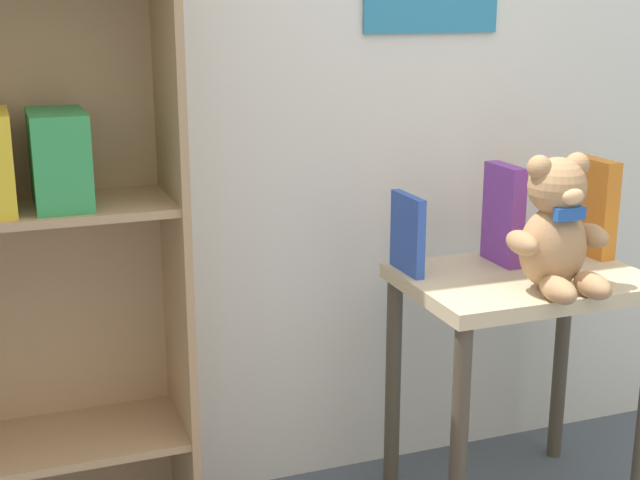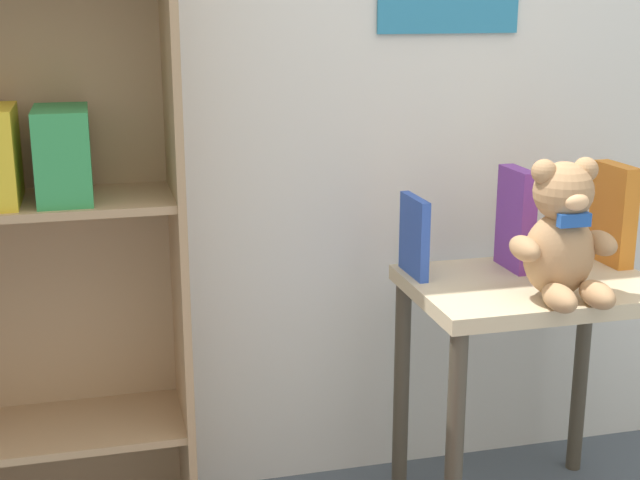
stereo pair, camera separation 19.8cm
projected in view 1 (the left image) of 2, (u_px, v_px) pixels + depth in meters
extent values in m
cube|color=silver|center=(375.00, 3.00, 2.21)|extent=(4.80, 0.06, 2.50)
cube|color=tan|center=(173.00, 200.00, 1.95)|extent=(0.02, 0.30, 1.67)
cube|color=tan|center=(23.00, 197.00, 1.98)|extent=(0.63, 0.02, 1.67)
cube|color=tan|center=(47.00, 443.00, 1.99)|extent=(0.60, 0.27, 0.02)
cube|color=tan|center=(26.00, 211.00, 1.85)|extent=(0.60, 0.27, 0.02)
cube|color=#33934C|center=(59.00, 159.00, 1.83)|extent=(0.11, 0.21, 0.20)
cube|color=beige|center=(523.00, 281.00, 2.14)|extent=(0.57, 0.41, 0.04)
cylinder|color=#494233|center=(459.00, 449.00, 1.98)|extent=(0.04, 0.04, 0.59)
cylinder|color=#494233|center=(393.00, 386.00, 2.30)|extent=(0.04, 0.04, 0.59)
cylinder|color=#494233|center=(561.00, 360.00, 2.47)|extent=(0.04, 0.04, 0.59)
ellipsoid|color=tan|center=(553.00, 248.00, 2.01)|extent=(0.16, 0.12, 0.19)
sphere|color=tan|center=(557.00, 186.00, 1.98)|extent=(0.13, 0.13, 0.13)
sphere|color=tan|center=(539.00, 167.00, 1.95)|extent=(0.06, 0.06, 0.06)
sphere|color=tan|center=(577.00, 165.00, 1.98)|extent=(0.06, 0.06, 0.06)
ellipsoid|color=#F4BB82|center=(572.00, 196.00, 1.93)|extent=(0.06, 0.04, 0.04)
ellipsoid|color=tan|center=(522.00, 243.00, 1.96)|extent=(0.05, 0.10, 0.05)
ellipsoid|color=tan|center=(592.00, 235.00, 2.02)|extent=(0.05, 0.10, 0.05)
ellipsoid|color=tan|center=(558.00, 290.00, 1.93)|extent=(0.06, 0.11, 0.06)
ellipsoid|color=tan|center=(592.00, 286.00, 1.96)|extent=(0.06, 0.11, 0.06)
cube|color=#2356B2|center=(570.00, 214.00, 1.94)|extent=(0.07, 0.02, 0.03)
cube|color=#2D51B7|center=(407.00, 234.00, 2.13)|extent=(0.02, 0.14, 0.19)
cube|color=purple|center=(503.00, 214.00, 2.20)|extent=(0.04, 0.14, 0.25)
cube|color=orange|center=(593.00, 207.00, 2.27)|extent=(0.05, 0.14, 0.25)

